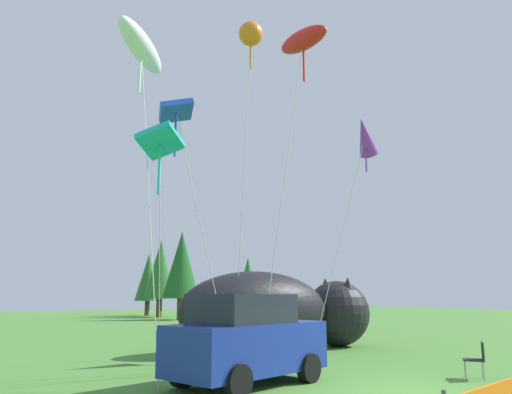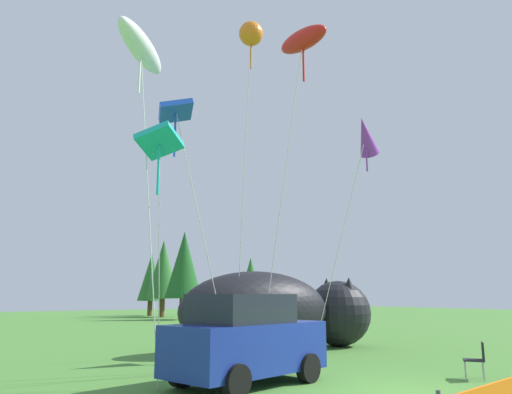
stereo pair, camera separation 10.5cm
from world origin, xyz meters
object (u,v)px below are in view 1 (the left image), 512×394
Objects in this scene: parked_car at (246,340)px; kite_orange_flower at (251,36)px; kite_purple_delta at (365,137)px; inflatable_cat at (276,314)px; kite_blue_box at (177,116)px; kite_teal_diamond at (160,145)px; folding_chair at (477,357)px; kite_red_lizard at (303,41)px; kite_white_ghost at (141,48)px.

kite_orange_flower is at bearing 41.28° from parked_car.
inflatable_cat is at bearing 114.03° from kite_purple_delta.
parked_car is at bearing -125.87° from kite_orange_flower.
kite_blue_box reaches higher than parked_car.
inflatable_cat is 9.24m from kite_teal_diamond.
parked_car reaches higher than folding_chair.
folding_chair is 9.75m from kite_red_lizard.
folding_chair is at bearing -105.66° from kite_purple_delta.
kite_orange_flower reaches higher than kite_red_lizard.
kite_blue_box is at bearing 13.09° from kite_white_ghost.
inflatable_cat is at bearing 38.51° from kite_orange_flower.
parked_car is 0.51× the size of inflatable_cat.
folding_chair is 12.16m from kite_orange_flower.
parked_car is 0.50× the size of kite_purple_delta.
kite_teal_diamond reaches higher than folding_chair.
kite_red_lizard is at bearing -6.62° from kite_teal_diamond.
kite_teal_diamond is (-8.40, -1.09, -2.06)m from kite_purple_delta.
parked_car is 7.16m from inflatable_cat.
kite_red_lizard is at bearing -159.61° from kite_purple_delta.
parked_car is 9.38m from kite_purple_delta.
kite_white_ghost reaches higher than parked_car.
kite_purple_delta is at bearing -63.52° from inflatable_cat.
kite_purple_delta reaches higher than kite_blue_box.
folding_chair is 0.15× the size of kite_teal_diamond.
kite_purple_delta is (1.25, 4.45, 7.09)m from folding_chair.
folding_chair is 7.87m from inflatable_cat.
parked_car is at bearing -172.82° from kite_red_lizard.
kite_red_lizard is 1.17× the size of kite_purple_delta.
folding_chair is 0.11× the size of kite_purple_delta.
kite_white_ghost is (-7.35, 4.36, 7.93)m from folding_chair.
folding_chair is at bearing -39.67° from parked_car.
kite_white_ghost reaches higher than kite_purple_delta.
kite_blue_box is (-3.13, 1.77, -2.44)m from kite_red_lizard.
kite_blue_box is at bearing 102.46° from parked_car.
kite_teal_diamond is at bearing -172.60° from kite_purple_delta.
kite_orange_flower is (-2.89, 5.73, 10.33)m from folding_chair.
folding_chair is at bearing -25.16° from kite_teal_diamond.
kite_purple_delta is at bearing -1.56° from kite_blue_box.
kite_blue_box is (-0.97, 2.05, 5.90)m from parked_car.
parked_car is at bearing -64.69° from kite_blue_box.
parked_car is 0.58× the size of kite_blue_box.
kite_teal_diamond is at bearing 146.49° from parked_car.
kite_white_ghost is (-4.37, 1.49, -0.89)m from kite_red_lizard.
kite_red_lizard reaches higher than inflatable_cat.
folding_chair is 0.10× the size of kite_white_ghost.
kite_red_lizard is 4.35m from kite_blue_box.
kite_teal_diamond is at bearing -144.64° from inflatable_cat.
kite_white_ghost is at bearing 24.02° from folding_chair.
kite_orange_flower is at bearing 88.02° from kite_red_lizard.
parked_car is 0.37× the size of kite_orange_flower.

